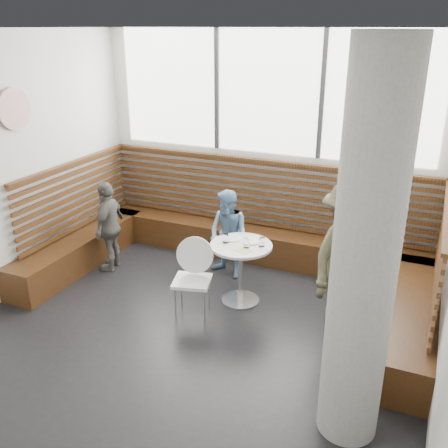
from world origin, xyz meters
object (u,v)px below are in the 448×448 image
at_px(concrete_column, 365,259).
at_px(child_left, 109,226).
at_px(child_back, 228,234).
at_px(cafe_chair, 195,272).
at_px(cafe_table, 241,261).
at_px(adult_man, 347,255).

relative_size(concrete_column, child_left, 2.52).
bearing_deg(child_left, concrete_column, 54.27).
bearing_deg(concrete_column, child_back, 133.08).
xyz_separation_m(child_back, child_left, (-1.60, -0.45, 0.03)).
bearing_deg(concrete_column, cafe_chair, 150.74).
height_order(concrete_column, cafe_chair, concrete_column).
bearing_deg(cafe_chair, cafe_table, 34.14).
bearing_deg(adult_man, cafe_table, 114.07).
bearing_deg(concrete_column, cafe_table, 135.56).
distance_m(cafe_table, child_back, 0.73).
xyz_separation_m(cafe_table, child_back, (-0.42, 0.59, 0.05)).
distance_m(concrete_column, adult_man, 1.84).
distance_m(concrete_column, child_back, 3.15).
height_order(cafe_chair, child_left, child_left).
distance_m(adult_man, child_left, 3.27).
bearing_deg(concrete_column, adult_man, 103.00).
height_order(cafe_chair, child_back, child_back).
bearing_deg(cafe_table, child_left, 176.04).
bearing_deg(child_left, cafe_chair, 59.43).
height_order(concrete_column, cafe_table, concrete_column).
xyz_separation_m(cafe_table, cafe_chair, (-0.40, -0.46, -0.01)).
xyz_separation_m(cafe_chair, adult_man, (1.64, 0.51, 0.31)).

